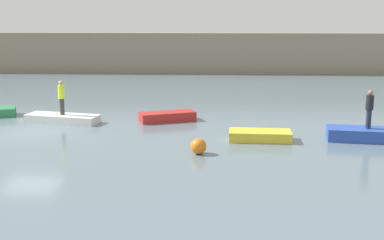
% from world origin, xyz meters
% --- Properties ---
extents(ground_plane, '(120.00, 120.00, 0.00)m').
position_xyz_m(ground_plane, '(0.00, 0.00, 0.00)').
color(ground_plane, slate).
extents(embankment_wall, '(80.00, 1.20, 3.51)m').
position_xyz_m(embankment_wall, '(0.00, 22.84, 1.75)').
color(embankment_wall, gray).
rests_on(embankment_wall, ground_plane).
extents(rowboat_white, '(3.78, 1.88, 0.39)m').
position_xyz_m(rowboat_white, '(0.90, 2.30, 0.19)').
color(rowboat_white, white).
rests_on(rowboat_white, ground_plane).
extents(rowboat_red, '(2.91, 1.90, 0.47)m').
position_xyz_m(rowboat_red, '(6.05, 2.81, 0.23)').
color(rowboat_red, red).
rests_on(rowboat_red, ground_plane).
extents(rowboat_yellow, '(2.66, 1.29, 0.42)m').
position_xyz_m(rowboat_yellow, '(10.33, -0.90, 0.21)').
color(rowboat_yellow, gold).
rests_on(rowboat_yellow, ground_plane).
extents(rowboat_blue, '(3.45, 1.68, 0.53)m').
position_xyz_m(rowboat_blue, '(14.87, -0.73, 0.27)').
color(rowboat_blue, '#2B4CAD').
rests_on(rowboat_blue, ground_plane).
extents(person_hiviz_shirt, '(0.32, 0.32, 1.69)m').
position_xyz_m(person_hiviz_shirt, '(0.90, 2.30, 1.32)').
color(person_hiviz_shirt, '#38332D').
rests_on(person_hiviz_shirt, rowboat_white).
extents(person_dark_shirt, '(0.32, 0.32, 1.64)m').
position_xyz_m(person_dark_shirt, '(14.87, -0.73, 1.44)').
color(person_dark_shirt, '#232838').
rests_on(person_dark_shirt, rowboat_blue).
extents(mooring_buoy, '(0.61, 0.61, 0.61)m').
position_xyz_m(mooring_buoy, '(7.78, -3.11, 0.31)').
color(mooring_buoy, orange).
rests_on(mooring_buoy, ground_plane).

